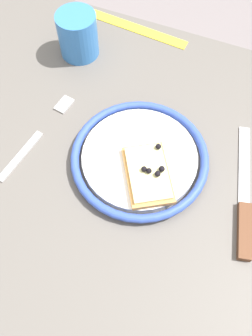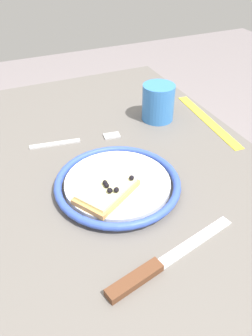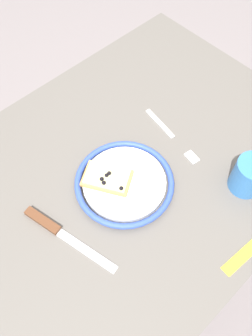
{
  "view_description": "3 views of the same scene",
  "coord_description": "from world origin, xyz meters",
  "px_view_note": "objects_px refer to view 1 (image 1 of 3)",
  "views": [
    {
      "loc": [
        0.14,
        -0.26,
        1.31
      ],
      "look_at": [
        0.03,
        0.0,
        0.79
      ],
      "focal_mm": 38.68,
      "sensor_mm": 36.0,
      "label": 1
    },
    {
      "loc": [
        0.49,
        -0.15,
        1.19
      ],
      "look_at": [
        0.04,
        0.05,
        0.81
      ],
      "focal_mm": 36.41,
      "sensor_mm": 36.0,
      "label": 2
    },
    {
      "loc": [
        0.31,
        0.32,
        1.5
      ],
      "look_at": [
        0.03,
        0.02,
        0.81
      ],
      "focal_mm": 37.26,
      "sensor_mm": 36.0,
      "label": 3
    }
  ],
  "objects_px": {
    "knife": "(244,211)",
    "measuring_tape": "(127,25)",
    "plate": "(140,158)",
    "dining_table": "(109,195)",
    "cup": "(78,35)",
    "pizza_slice_near": "(149,172)",
    "fork": "(38,136)"
  },
  "relations": [
    {
      "from": "knife",
      "to": "fork",
      "type": "distance_m",
      "value": 0.37
    },
    {
      "from": "plate",
      "to": "knife",
      "type": "relative_size",
      "value": 0.97
    },
    {
      "from": "fork",
      "to": "measuring_tape",
      "type": "distance_m",
      "value": 0.32
    },
    {
      "from": "plate",
      "to": "cup",
      "type": "distance_m",
      "value": 0.28
    },
    {
      "from": "fork",
      "to": "pizza_slice_near",
      "type": "bearing_deg",
      "value": -1.6
    },
    {
      "from": "dining_table",
      "to": "measuring_tape",
      "type": "xyz_separation_m",
      "value": [
        -0.1,
        0.33,
        0.12
      ]
    },
    {
      "from": "measuring_tape",
      "to": "fork",
      "type": "bearing_deg",
      "value": -92.67
    },
    {
      "from": "pizza_slice_near",
      "to": "fork",
      "type": "distance_m",
      "value": 0.21
    },
    {
      "from": "knife",
      "to": "pizza_slice_near",
      "type": "bearing_deg",
      "value": -178.73
    },
    {
      "from": "plate",
      "to": "knife",
      "type": "distance_m",
      "value": 0.19
    },
    {
      "from": "pizza_slice_near",
      "to": "measuring_tape",
      "type": "bearing_deg",
      "value": 117.59
    },
    {
      "from": "plate",
      "to": "measuring_tape",
      "type": "xyz_separation_m",
      "value": [
        -0.14,
        0.3,
        -0.01
      ]
    },
    {
      "from": "knife",
      "to": "dining_table",
      "type": "bearing_deg",
      "value": -178.27
    },
    {
      "from": "pizza_slice_near",
      "to": "fork",
      "type": "bearing_deg",
      "value": 178.4
    },
    {
      "from": "plate",
      "to": "pizza_slice_near",
      "type": "relative_size",
      "value": 1.8
    },
    {
      "from": "cup",
      "to": "measuring_tape",
      "type": "bearing_deg",
      "value": 61.19
    },
    {
      "from": "measuring_tape",
      "to": "pizza_slice_near",
      "type": "bearing_deg",
      "value": -58.03
    },
    {
      "from": "dining_table",
      "to": "cup",
      "type": "distance_m",
      "value": 0.32
    },
    {
      "from": "plate",
      "to": "cup",
      "type": "height_order",
      "value": "cup"
    },
    {
      "from": "pizza_slice_near",
      "to": "dining_table",
      "type": "bearing_deg",
      "value": -177.27
    },
    {
      "from": "knife",
      "to": "cup",
      "type": "height_order",
      "value": "cup"
    },
    {
      "from": "plate",
      "to": "dining_table",
      "type": "bearing_deg",
      "value": -147.38
    },
    {
      "from": "knife",
      "to": "fork",
      "type": "bearing_deg",
      "value": 179.64
    },
    {
      "from": "plate",
      "to": "fork",
      "type": "bearing_deg",
      "value": -173.39
    },
    {
      "from": "plate",
      "to": "knife",
      "type": "height_order",
      "value": "plate"
    },
    {
      "from": "dining_table",
      "to": "measuring_tape",
      "type": "bearing_deg",
      "value": 106.34
    },
    {
      "from": "dining_table",
      "to": "knife",
      "type": "height_order",
      "value": "knife"
    },
    {
      "from": "fork",
      "to": "dining_table",
      "type": "bearing_deg",
      "value": -3.94
    },
    {
      "from": "plate",
      "to": "pizza_slice_near",
      "type": "xyz_separation_m",
      "value": [
        0.03,
        -0.03,
        0.01
      ]
    },
    {
      "from": "dining_table",
      "to": "cup",
      "type": "height_order",
      "value": "cup"
    },
    {
      "from": "knife",
      "to": "measuring_tape",
      "type": "height_order",
      "value": "knife"
    },
    {
      "from": "fork",
      "to": "measuring_tape",
      "type": "relative_size",
      "value": 0.75
    }
  ]
}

